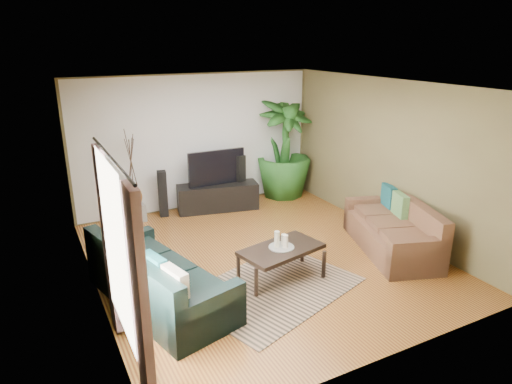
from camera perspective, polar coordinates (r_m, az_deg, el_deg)
floor at (r=7.37m, az=0.72°, el=-8.20°), size 5.50×5.50×0.00m
ceiling at (r=6.61m, az=0.82°, el=13.18°), size 5.50×5.50×0.00m
wall_back at (r=9.31m, az=-7.29°, el=6.22°), size 5.00×0.00×5.00m
wall_front at (r=4.78m, az=16.61°, el=-6.64°), size 5.00×0.00×5.00m
wall_left at (r=6.16m, az=-20.22°, el=-1.31°), size 0.00×5.50×5.50m
wall_right at (r=8.31m, az=16.20°, el=4.11°), size 0.00×5.50×5.50m
backwall_panel at (r=9.30m, az=-7.27°, el=6.21°), size 4.90×0.00×4.90m
window_pane at (r=4.66m, az=-17.25°, el=-6.71°), size 0.00×1.80×1.80m
curtain_near at (r=4.13m, az=-14.17°, el=-13.81°), size 0.08×0.35×2.20m
curtain_far at (r=5.45m, az=-17.99°, el=-5.91°), size 0.08×0.35×2.20m
curtain_rod at (r=4.37m, az=-17.73°, el=4.14°), size 0.03×1.90×0.03m
sofa_left at (r=6.17m, az=-11.94°, el=-9.90°), size 1.54×2.49×0.85m
sofa_right at (r=7.78m, az=16.60°, el=-4.11°), size 1.51×2.20×0.85m
area_rug at (r=6.54m, az=2.14°, el=-11.92°), size 2.68×2.27×0.01m
coffee_table at (r=6.70m, az=3.16°, el=-8.83°), size 1.30×0.88×0.49m
candle_tray at (r=6.59m, az=3.19°, el=-6.89°), size 0.37×0.37×0.02m
candle_tall at (r=6.53m, az=2.62°, el=-5.89°), size 0.08×0.08×0.24m
candle_mid at (r=6.53m, az=3.69°, el=-6.16°), size 0.08×0.08×0.18m
candle_short at (r=6.63m, az=3.47°, el=-5.92°), size 0.08×0.08×0.15m
tv_stand at (r=9.30m, az=-4.79°, el=-0.63°), size 1.68×0.81×0.54m
television at (r=9.13m, az=-4.95°, el=3.07°), size 1.18×0.06×0.70m
speaker_left at (r=9.06m, az=-11.57°, el=-0.22°), size 0.20×0.21×0.92m
speaker_right at (r=9.44m, az=-2.13°, el=1.44°), size 0.26×0.27×1.08m
potted_plant at (r=9.93m, az=3.45°, el=5.48°), size 1.33×1.33×2.14m
plant_pot at (r=10.18m, az=3.35°, el=0.44°), size 0.40×0.40×0.31m
pedestal at (r=9.04m, az=-14.83°, el=-2.49°), size 0.36×0.36×0.33m
vase at (r=8.93m, az=-15.00°, el=-0.58°), size 0.30×0.30×0.43m
side_table at (r=7.16m, az=-17.96°, el=-7.76°), size 0.52×0.52×0.51m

